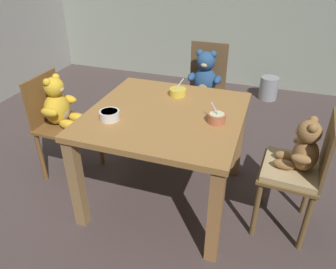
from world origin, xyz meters
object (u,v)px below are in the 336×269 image
porridge_bowl_white_near_left (110,115)px  metal_pail (269,88)px  teddy_chair_far_center (204,84)px  teddy_chair_near_left (59,111)px  teddy_chair_near_right (300,160)px  porridge_bowl_yellow_far_center (178,92)px  porridge_bowl_terracotta_near_right (217,118)px  dining_table (166,128)px

porridge_bowl_white_near_left → metal_pail: 2.61m
teddy_chair_far_center → teddy_chair_near_left: teddy_chair_far_center is taller
teddy_chair_near_right → metal_pail: teddy_chair_near_right is taller
teddy_chair_near_right → porridge_bowl_yellow_far_center: 0.98m
porridge_bowl_terracotta_near_right → porridge_bowl_yellow_far_center: bearing=137.9°
dining_table → porridge_bowl_terracotta_near_right: porridge_bowl_terracotta_near_right is taller
teddy_chair_near_left → porridge_bowl_terracotta_near_right: size_ratio=7.25×
dining_table → teddy_chair_far_center: 0.90m
porridge_bowl_terracotta_near_right → metal_pail: 2.28m
teddy_chair_near_right → teddy_chair_far_center: 1.25m
porridge_bowl_terracotta_near_right → metal_pail: size_ratio=0.42×
dining_table → teddy_chair_far_center: teddy_chair_far_center is taller
dining_table → porridge_bowl_white_near_left: porridge_bowl_white_near_left is taller
dining_table → teddy_chair_near_left: teddy_chair_near_left is taller
porridge_bowl_white_near_left → teddy_chair_near_left: bearing=157.3°
porridge_bowl_white_near_left → teddy_chair_near_right: bearing=8.6°
dining_table → metal_pail: dining_table is taller
dining_table → teddy_chair_far_center: size_ratio=1.10×
teddy_chair_near_left → porridge_bowl_white_near_left: teddy_chair_near_left is taller
teddy_chair_near_left → porridge_bowl_terracotta_near_right: 1.27m
teddy_chair_far_center → porridge_bowl_yellow_far_center: bearing=-6.7°
teddy_chair_far_center → metal_pail: bearing=155.7°
porridge_bowl_terracotta_near_right → porridge_bowl_yellow_far_center: (-0.36, 0.33, -0.00)m
teddy_chair_far_center → porridge_bowl_white_near_left: (-0.37, -1.11, 0.16)m
teddy_chair_near_right → dining_table: bearing=2.2°
porridge_bowl_yellow_far_center → metal_pail: porridge_bowl_yellow_far_center is taller
porridge_bowl_terracotta_near_right → porridge_bowl_white_near_left: bearing=-164.6°
metal_pail → porridge_bowl_yellow_far_center: bearing=-108.8°
porridge_bowl_terracotta_near_right → metal_pail: porridge_bowl_terracotta_near_right is taller
teddy_chair_near_right → porridge_bowl_white_near_left: (-1.20, -0.18, 0.21)m
teddy_chair_far_center → porridge_bowl_white_near_left: 1.18m
teddy_chair_near_left → porridge_bowl_white_near_left: size_ratio=6.53×
teddy_chair_near_left → dining_table: bearing=-1.2°
teddy_chair_far_center → porridge_bowl_yellow_far_center: 0.63m
dining_table → teddy_chair_near_right: teddy_chair_near_right is taller
teddy_chair_far_center → dining_table: bearing=-4.1°
dining_table → teddy_chair_near_right: 0.90m
porridge_bowl_terracotta_near_right → porridge_bowl_yellow_far_center: porridge_bowl_terracotta_near_right is taller
metal_pail → teddy_chair_far_center: bearing=-114.2°
teddy_chair_near_left → metal_pail: (1.53, 2.11, -0.43)m
teddy_chair_near_left → metal_pail: size_ratio=3.05×
porridge_bowl_white_near_left → dining_table: bearing=34.3°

